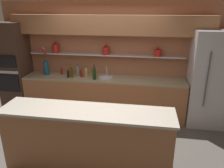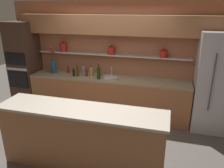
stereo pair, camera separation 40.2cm
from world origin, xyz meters
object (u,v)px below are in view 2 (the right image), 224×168
Objects in this scene: bottle_oil_2 at (77,70)px; bottle_sauce_3 at (87,73)px; bottle_sauce_5 at (74,73)px; sink_fixture at (110,77)px; bottle_spirit_1 at (91,72)px; bottle_oil_8 at (100,72)px; refrigerator at (217,83)px; bottle_sauce_6 at (68,70)px; flower_vase at (53,64)px; bottle_spirit_7 at (83,70)px; bottle_oil_0 at (78,72)px; bottle_wine_4 at (98,73)px; oven_tower at (25,65)px.

bottle_sauce_3 is (0.29, -0.12, -0.03)m from bottle_oil_2.
bottle_oil_2 is at bearing 88.49° from bottle_sauce_5.
sink_fixture is 0.48m from bottle_spirit_1.
bottle_spirit_1 is 1.04× the size of bottle_oil_8.
bottle_sauce_6 is (-3.34, 0.16, -0.03)m from refrigerator.
bottle_sauce_5 is at bearing -164.21° from bottle_oil_8.
flower_vase is at bearing -179.10° from bottle_spirit_1.
refrigerator is 10.70× the size of bottle_sauce_5.
sink_fixture reaches higher than bottle_sauce_6.
bottle_sauce_5 is (0.59, -0.12, -0.14)m from flower_vase.
bottle_spirit_1 is at bearing 32.16° from bottle_sauce_3.
refrigerator is 8.85× the size of bottle_oil_8.
bottle_spirit_1 is at bearing 175.59° from sink_fixture.
bottle_spirit_7 is at bearing 177.17° from refrigerator.
bottle_sauce_3 is at bearing 18.48° from bottle_oil_0.
bottle_wine_4 is at bearing -177.67° from refrigerator.
bottle_sauce_5 is 0.26m from bottle_spirit_7.
oven_tower is at bearing -177.60° from flower_vase.
oven_tower is 6.37× the size of sink_fixture.
sink_fixture is at bearing 178.77° from refrigerator.
sink_fixture is at bearing -0.85° from flower_vase.
bottle_spirit_1 is 1.26× the size of bottle_sauce_5.
bottle_oil_0 is 0.21m from bottle_oil_2.
oven_tower is 0.79m from flower_vase.
bottle_sauce_6 is at bearing 177.96° from bottle_spirit_7.
sink_fixture reaches higher than bottle_spirit_1.
bottle_sauce_6 is (-0.53, 0.13, -0.00)m from bottle_sauce_3.
bottle_spirit_1 is (1.76, 0.05, -0.05)m from oven_tower.
bottle_spirit_7 is at bearing 0.35° from bottle_oil_2.
bottle_spirit_7 is at bearing 137.26° from bottle_sauce_3.
oven_tower is 11.81× the size of bottle_sauce_3.
refrigerator is at bearing -1.79° from bottle_spirit_1.
bottle_spirit_1 is at bearing -170.89° from bottle_oil_8.
oven_tower reaches higher than bottle_wine_4.
bottle_oil_8 is at bearing -2.49° from bottle_oil_2.
bottle_oil_2 is at bearing 171.20° from bottle_spirit_1.
bottle_sauce_6 is at bearing 139.00° from bottle_sauce_5.
sink_fixture is (-2.24, 0.05, -0.08)m from refrigerator.
refrigerator reaches higher than flower_vase.
bottle_oil_2 is (1.38, 0.11, -0.04)m from oven_tower.
bottle_sauce_6 is at bearing 177.19° from bottle_oil_8.
bottle_sauce_3 is 0.36m from bottle_wine_4.
bottle_wine_4 reaches higher than bottle_sauce_5.
bottle_oil_2 is at bearing 115.45° from bottle_oil_0.
bottle_spirit_1 is (0.29, 0.13, 0.00)m from bottle_oil_0.
bottle_wine_4 is 1.49× the size of bottle_oil_8.
bottle_wine_4 is 0.22m from bottle_oil_8.
bottle_oil_8 is at bearing 9.11° from bottle_spirit_1.
bottle_oil_0 is 0.21m from bottle_sauce_3.
bottle_sauce_5 is 0.75× the size of bottle_spirit_7.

